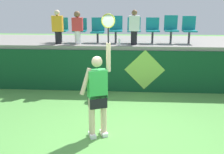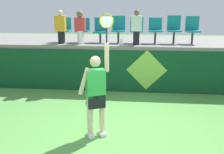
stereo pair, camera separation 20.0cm
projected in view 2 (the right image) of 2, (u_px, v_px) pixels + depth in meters
name	position (u px, v px, depth m)	size (l,w,h in m)	color
ground_plane	(117.00, 136.00, 5.72)	(40.00, 40.00, 0.00)	#519342
court_back_wall	(125.00, 71.00, 8.50)	(13.10, 0.20, 1.34)	#0F4223
spectator_platform	(128.00, 42.00, 9.70)	(13.10, 3.00, 0.12)	gray
tennis_player	(96.00, 92.00, 5.47)	(0.71, 0.39, 2.56)	white
water_bottle	(121.00, 42.00, 8.42)	(0.08, 0.08, 0.22)	white
stadium_chair_0	(64.00, 28.00, 9.17)	(0.44, 0.42, 0.83)	#38383D
stadium_chair_1	(83.00, 29.00, 9.10)	(0.44, 0.42, 0.81)	#38383D
stadium_chair_2	(101.00, 29.00, 9.06)	(0.44, 0.42, 0.83)	#38383D
stadium_chair_3	(119.00, 28.00, 8.98)	(0.44, 0.42, 0.89)	#38383D
stadium_chair_4	(137.00, 29.00, 8.92)	(0.44, 0.42, 0.84)	#38383D
stadium_chair_5	(155.00, 29.00, 8.86)	(0.44, 0.42, 0.84)	#38383D
stadium_chair_6	(174.00, 28.00, 8.80)	(0.44, 0.42, 0.91)	#38383D
stadium_chair_7	(192.00, 28.00, 8.75)	(0.44, 0.42, 0.89)	#38383D
spectator_0	(80.00, 27.00, 8.67)	(0.34, 0.21, 1.06)	white
spectator_1	(60.00, 26.00, 8.72)	(0.34, 0.20, 1.09)	black
spectator_2	(137.00, 27.00, 8.45)	(0.34, 0.20, 1.10)	black
wall_signage_mount	(146.00, 92.00, 8.51)	(1.27, 0.01, 1.37)	#0F4223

